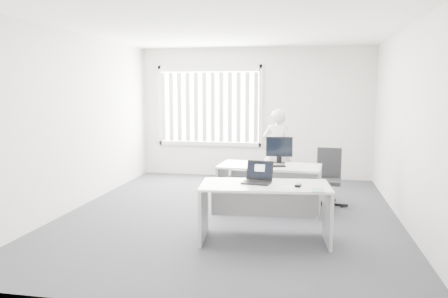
% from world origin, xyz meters
% --- Properties ---
extents(ground, '(6.00, 6.00, 0.00)m').
position_xyz_m(ground, '(0.00, 0.00, 0.00)').
color(ground, '#404147').
rests_on(ground, ground).
extents(wall_back, '(5.00, 0.02, 2.80)m').
position_xyz_m(wall_back, '(0.00, 3.00, 1.40)').
color(wall_back, silver).
rests_on(wall_back, ground).
extents(wall_front, '(5.00, 0.02, 2.80)m').
position_xyz_m(wall_front, '(0.00, -3.00, 1.40)').
color(wall_front, silver).
rests_on(wall_front, ground).
extents(wall_left, '(0.02, 6.00, 2.80)m').
position_xyz_m(wall_left, '(-2.50, 0.00, 1.40)').
color(wall_left, silver).
rests_on(wall_left, ground).
extents(wall_right, '(0.02, 6.00, 2.80)m').
position_xyz_m(wall_right, '(2.50, 0.00, 1.40)').
color(wall_right, silver).
rests_on(wall_right, ground).
extents(ceiling, '(5.00, 6.00, 0.02)m').
position_xyz_m(ceiling, '(0.00, 0.00, 2.80)').
color(ceiling, white).
rests_on(ceiling, wall_back).
extents(window, '(2.32, 0.06, 1.76)m').
position_xyz_m(window, '(-1.00, 2.96, 1.55)').
color(window, silver).
rests_on(window, wall_back).
extents(blinds, '(2.20, 0.10, 1.50)m').
position_xyz_m(blinds, '(-1.00, 2.90, 1.52)').
color(blinds, silver).
rests_on(blinds, wall_back).
extents(desk_near, '(1.67, 0.91, 0.73)m').
position_xyz_m(desk_near, '(0.63, -1.09, 0.53)').
color(desk_near, silver).
rests_on(desk_near, ground).
extents(desk_far, '(1.63, 0.85, 0.72)m').
position_xyz_m(desk_far, '(0.56, 0.35, 0.52)').
color(desk_far, silver).
rests_on(desk_far, ground).
extents(office_chair, '(0.59, 0.59, 0.95)m').
position_xyz_m(office_chair, '(1.49, 0.80, 0.29)').
color(office_chair, black).
rests_on(office_chair, ground).
extents(person, '(0.58, 0.39, 1.55)m').
position_xyz_m(person, '(0.58, 1.87, 0.77)').
color(person, silver).
rests_on(person, ground).
extents(laptop, '(0.39, 0.36, 0.27)m').
position_xyz_m(laptop, '(0.52, -1.06, 0.86)').
color(laptop, black).
rests_on(laptop, desk_near).
extents(paper_sheet, '(0.37, 0.31, 0.00)m').
position_xyz_m(paper_sheet, '(0.97, -1.18, 0.73)').
color(paper_sheet, white).
rests_on(paper_sheet, desk_near).
extents(mouse, '(0.08, 0.12, 0.05)m').
position_xyz_m(mouse, '(1.04, -1.16, 0.75)').
color(mouse, '#B4B4B7').
rests_on(mouse, paper_sheet).
extents(booklet, '(0.15, 0.20, 0.01)m').
position_xyz_m(booklet, '(1.27, -1.32, 0.73)').
color(booklet, white).
rests_on(booklet, desk_near).
extents(keyboard, '(0.43, 0.22, 0.02)m').
position_xyz_m(keyboard, '(0.61, 0.23, 0.73)').
color(keyboard, black).
rests_on(keyboard, desk_far).
extents(monitor, '(0.43, 0.14, 0.43)m').
position_xyz_m(monitor, '(0.70, 0.58, 0.94)').
color(monitor, black).
rests_on(monitor, desk_far).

